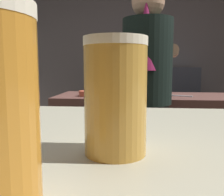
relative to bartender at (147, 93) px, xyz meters
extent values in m
cube|color=#514D4D|center=(-0.06, 1.87, 0.36)|extent=(5.20, 0.10, 2.70)
cube|color=brown|center=(0.29, 0.46, -0.53)|extent=(2.10, 0.60, 0.92)
cube|color=#313740|center=(0.27, 1.59, -0.41)|extent=(0.89, 0.36, 1.16)
cube|color=#352E31|center=(0.00, 0.01, -0.53)|extent=(0.28, 0.20, 0.91)
cylinder|color=black|center=(0.00, 0.01, 0.21)|extent=(0.34, 0.34, 0.57)
sphere|color=#D8A682|center=(0.00, 0.01, 0.61)|extent=(0.22, 0.22, 0.22)
cone|color=#8C1E4C|center=(-0.01, -0.09, 0.38)|extent=(0.18, 0.18, 0.45)
cylinder|color=#D8A682|center=(-0.14, 0.19, 0.29)|extent=(0.13, 0.33, 0.08)
cylinder|color=#D8A682|center=(0.19, 0.14, 0.29)|extent=(0.13, 0.33, 0.08)
cylinder|color=#C55439|center=(-0.47, 0.34, -0.04)|extent=(0.16, 0.16, 0.04)
cube|color=silver|center=(0.28, 0.41, -0.06)|extent=(0.23, 0.12, 0.01)
cylinder|color=gold|center=(-0.10, -1.45, 0.14)|extent=(0.07, 0.07, 0.13)
cylinder|color=white|center=(-0.10, -1.45, 0.20)|extent=(0.07, 0.07, 0.01)
cylinder|color=#D0C484|center=(-0.12, 1.56, 0.26)|extent=(0.05, 0.05, 0.18)
cylinder|color=#D0C484|center=(-0.12, 1.56, 0.39)|extent=(0.02, 0.02, 0.07)
cylinder|color=#333333|center=(-0.12, 1.56, 0.43)|extent=(0.03, 0.03, 0.01)
cylinder|color=#55852C|center=(0.30, 1.55, 0.26)|extent=(0.06, 0.06, 0.17)
cylinder|color=#55852C|center=(0.30, 1.55, 0.37)|extent=(0.03, 0.03, 0.07)
cylinder|color=black|center=(0.30, 1.55, 0.41)|extent=(0.03, 0.03, 0.01)
camera|label=1|loc=(-0.07, -1.74, 0.18)|focal=40.25mm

